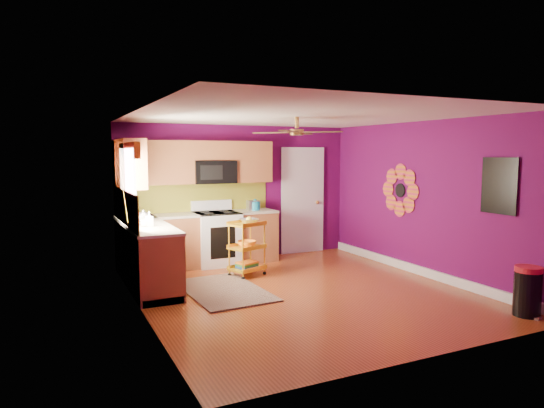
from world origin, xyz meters
TOP-DOWN VIEW (x-y plane):
  - ground at (0.00, 0.00)m, footprint 5.00×5.00m
  - room_envelope at (0.03, 0.00)m, footprint 4.54×5.04m
  - lower_cabinets at (-1.35, 1.82)m, footprint 2.81×2.31m
  - electric_range at (-0.55, 2.17)m, footprint 0.76×0.66m
  - upper_cabinetry at (-1.24, 2.17)m, footprint 2.80×2.30m
  - left_window at (-2.22, 1.05)m, footprint 0.08×1.35m
  - panel_door at (1.35, 2.47)m, footprint 0.95×0.11m
  - right_wall_art at (2.23, -0.34)m, footprint 0.04×2.74m
  - ceiling_fan at (0.00, 0.20)m, footprint 1.01×1.01m
  - shag_rug at (-1.01, 0.52)m, footprint 1.12×1.75m
  - rolling_cart at (-0.36, 1.20)m, footprint 0.64×0.55m
  - trash_can at (1.99, -2.07)m, footprint 0.40×0.40m
  - teal_kettle at (0.20, 2.18)m, footprint 0.18×0.18m
  - toaster at (0.18, 2.21)m, footprint 0.22×0.15m
  - soap_bottle_a at (-1.95, 1.02)m, footprint 0.10×0.10m
  - soap_bottle_b at (-1.94, 1.53)m, footprint 0.14×0.14m
  - counter_dish at (-1.87, 2.09)m, footprint 0.27×0.27m
  - counter_cup at (-2.01, 1.03)m, footprint 0.12×0.12m

SIDE VIEW (x-z plane):
  - ground at x=0.00m, z-range 0.00..0.00m
  - shag_rug at x=-1.01m, z-range 0.00..0.02m
  - trash_can at x=1.99m, z-range 0.00..0.61m
  - lower_cabinets at x=-1.35m, z-range -0.04..0.90m
  - electric_range at x=-0.55m, z-range -0.08..1.05m
  - rolling_cart at x=-0.36m, z-range 0.01..0.98m
  - counter_dish at x=-1.87m, z-range 0.94..1.01m
  - counter_cup at x=-2.01m, z-range 0.94..1.04m
  - teal_kettle at x=0.20m, z-range 0.92..1.13m
  - panel_door at x=1.35m, z-range -0.05..2.10m
  - toaster at x=0.18m, z-range 0.94..1.12m
  - soap_bottle_b at x=-1.94m, z-range 0.94..1.12m
  - soap_bottle_a at x=-1.95m, z-range 0.94..1.15m
  - right_wall_art at x=2.23m, z-range 0.92..1.96m
  - room_envelope at x=0.03m, z-range 0.37..2.89m
  - left_window at x=-2.22m, z-range 1.20..2.28m
  - upper_cabinetry at x=-1.24m, z-range 1.17..2.43m
  - ceiling_fan at x=0.00m, z-range 2.16..2.42m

